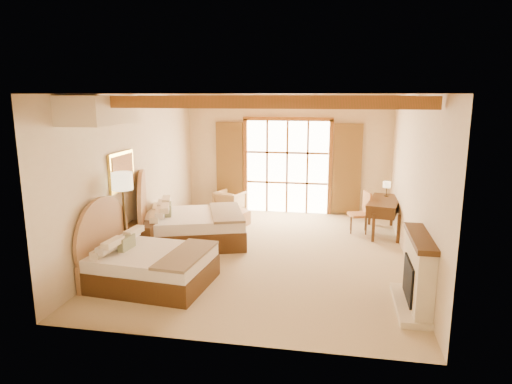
% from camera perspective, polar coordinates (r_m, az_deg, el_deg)
% --- Properties ---
extents(floor, '(7.00, 7.00, 0.00)m').
position_cam_1_polar(floor, '(9.42, 1.38, -7.70)').
color(floor, '#C8B384').
rests_on(floor, ground).
extents(wall_back, '(5.50, 0.00, 5.50)m').
position_cam_1_polar(wall_back, '(12.44, 3.96, 4.73)').
color(wall_back, beige).
rests_on(wall_back, ground).
extents(wall_left, '(0.00, 7.00, 7.00)m').
position_cam_1_polar(wall_left, '(9.81, -14.66, 2.38)').
color(wall_left, beige).
rests_on(wall_left, ground).
extents(wall_right, '(0.00, 7.00, 7.00)m').
position_cam_1_polar(wall_right, '(9.00, 18.99, 1.26)').
color(wall_right, beige).
rests_on(wall_right, ground).
extents(ceiling, '(7.00, 7.00, 0.00)m').
position_cam_1_polar(ceiling, '(8.86, 1.48, 12.16)').
color(ceiling, '#AD7330').
rests_on(ceiling, ground).
extents(ceiling_beams, '(5.39, 4.60, 0.18)m').
position_cam_1_polar(ceiling_beams, '(8.86, 1.48, 11.38)').
color(ceiling_beams, '#9C5121').
rests_on(ceiling_beams, ceiling).
extents(french_doors, '(3.95, 0.08, 2.60)m').
position_cam_1_polar(french_doors, '(12.43, 3.91, 3.09)').
color(french_doors, white).
rests_on(french_doors, ground).
extents(fireplace, '(0.46, 1.40, 1.16)m').
position_cam_1_polar(fireplace, '(7.37, 19.46, -9.95)').
color(fireplace, beige).
rests_on(fireplace, ground).
extents(painting, '(0.06, 0.95, 0.75)m').
position_cam_1_polar(painting, '(9.10, -16.42, 2.50)').
color(painting, gold).
rests_on(painting, wall_left).
extents(canopy_valance, '(0.70, 1.40, 0.45)m').
position_cam_1_polar(canopy_valance, '(7.74, -19.09, 9.67)').
color(canopy_valance, '#F7E8C3').
rests_on(canopy_valance, ceiling).
extents(bed_near, '(2.08, 1.64, 1.28)m').
position_cam_1_polar(bed_near, '(8.11, -13.91, -8.49)').
color(bed_near, '#483113').
rests_on(bed_near, floor).
extents(bed_far, '(2.68, 2.26, 1.44)m').
position_cam_1_polar(bed_far, '(10.08, -8.80, -3.91)').
color(bed_far, '#483113').
rests_on(bed_far, floor).
extents(nightstand, '(0.60, 0.60, 0.67)m').
position_cam_1_polar(nightstand, '(9.47, -14.09, -5.84)').
color(nightstand, '#483113').
rests_on(nightstand, floor).
extents(floor_lamp, '(0.38, 0.38, 1.80)m').
position_cam_1_polar(floor_lamp, '(8.69, -16.35, 0.60)').
color(floor_lamp, '#342914').
rests_on(floor_lamp, floor).
extents(armchair, '(0.88, 0.89, 0.65)m').
position_cam_1_polar(armchair, '(12.34, -3.25, -1.34)').
color(armchair, tan).
rests_on(armchair, floor).
extents(ottoman, '(0.62, 0.62, 0.36)m').
position_cam_1_polar(ottoman, '(11.36, -2.32, -3.28)').
color(ottoman, '#9F6643').
rests_on(ottoman, floor).
extents(desk, '(0.92, 1.59, 0.80)m').
position_cam_1_polar(desk, '(11.04, 15.63, -2.83)').
color(desk, '#483113').
rests_on(desk, floor).
extents(desk_chair, '(0.55, 0.54, 0.97)m').
position_cam_1_polar(desk_chair, '(11.01, 12.82, -3.42)').
color(desk_chair, '#B16F42').
rests_on(desk_chair, floor).
extents(desk_lamp, '(0.18, 0.18, 0.36)m').
position_cam_1_polar(desk_lamp, '(11.32, 16.04, 0.84)').
color(desk_lamp, '#342914').
rests_on(desk_lamp, desk).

